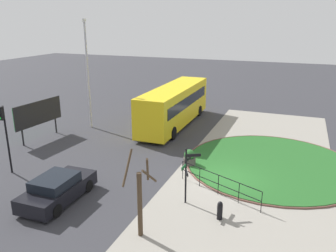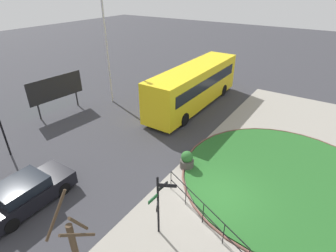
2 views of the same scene
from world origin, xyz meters
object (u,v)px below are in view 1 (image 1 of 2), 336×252
at_px(planter_near_signpost, 189,158).
at_px(car_far_lane, 58,189).
at_px(signpost_directional, 187,172).
at_px(bollard_foreground, 220,210).
at_px(traffic_light_near, 4,125).
at_px(billboard_left, 38,113).
at_px(bus_yellow, 175,105).
at_px(lamppost_tall, 88,72).
at_px(street_tree_bare, 140,197).

bearing_deg(planter_near_signpost, car_far_lane, 143.72).
bearing_deg(car_far_lane, planter_near_signpost, -37.00).
bearing_deg(car_far_lane, signpost_directional, -71.65).
bearing_deg(car_far_lane, bollard_foreground, -81.62).
relative_size(traffic_light_near, billboard_left, 0.91).
bearing_deg(planter_near_signpost, signpost_directional, -163.99).
distance_m(traffic_light_near, billboard_left, 6.32).
xyz_separation_m(bus_yellow, planter_near_signpost, (-7.84, -3.89, -1.31)).
bearing_deg(billboard_left, bollard_foreground, -106.47).
bearing_deg(planter_near_signpost, lamppost_tall, 65.84).
xyz_separation_m(signpost_directional, lamppost_tall, (9.10, 11.57, 3.02)).
bearing_deg(lamppost_tall, car_far_lane, -154.20).
xyz_separation_m(bus_yellow, lamppost_tall, (-3.23, 6.38, 2.94)).
bearing_deg(bollard_foreground, street_tree_bare, 130.46).
xyz_separation_m(billboard_left, planter_near_signpost, (-0.67, -12.24, -1.55)).
bearing_deg(bus_yellow, traffic_light_near, 155.77).
relative_size(bus_yellow, billboard_left, 2.48).
distance_m(bollard_foreground, planter_near_signpost, 6.20).
xyz_separation_m(bus_yellow, car_far_lane, (-14.45, 0.96, -1.14)).
xyz_separation_m(traffic_light_near, street_tree_bare, (-2.75, -9.96, -1.20)).
bearing_deg(signpost_directional, street_tree_bare, 163.70).
bearing_deg(traffic_light_near, bollard_foreground, 77.93).
distance_m(car_far_lane, planter_near_signpost, 8.20).
bearing_deg(planter_near_signpost, street_tree_bare, -177.54).
xyz_separation_m(signpost_directional, planter_near_signpost, (4.49, 1.29, -1.24)).
bearing_deg(lamppost_tall, signpost_directional, -128.19).
height_order(traffic_light_near, planter_near_signpost, traffic_light_near).
height_order(bus_yellow, planter_near_signpost, bus_yellow).
bearing_deg(street_tree_bare, planter_near_signpost, 2.46).
bearing_deg(billboard_left, signpost_directional, -106.10).
height_order(billboard_left, planter_near_signpost, billboard_left).
bearing_deg(bus_yellow, planter_near_signpost, -153.77).
xyz_separation_m(signpost_directional, bus_yellow, (12.33, 5.18, 0.08)).
bearing_deg(planter_near_signpost, billboard_left, 86.89).
bearing_deg(car_far_lane, lamppost_tall, 25.08).
relative_size(signpost_directional, car_far_lane, 0.68).
xyz_separation_m(bollard_foreground, billboard_left, (5.99, 15.43, 1.57)).
distance_m(car_far_lane, traffic_light_near, 5.57).
bearing_deg(traffic_light_near, planter_near_signpost, 106.83).
bearing_deg(street_tree_bare, bus_yellow, 15.16).
bearing_deg(bollard_foreground, car_far_lane, 99.09).
xyz_separation_m(car_far_lane, lamppost_tall, (11.22, 5.42, 4.08)).
xyz_separation_m(signpost_directional, traffic_light_near, (-0.52, 10.92, 1.30)).
distance_m(bollard_foreground, bus_yellow, 15.01).
bearing_deg(street_tree_bare, billboard_left, 56.20).
relative_size(car_far_lane, traffic_light_near, 1.04).
xyz_separation_m(car_far_lane, traffic_light_near, (1.61, 4.78, 2.36)).
relative_size(billboard_left, planter_near_signpost, 4.27).
bearing_deg(billboard_left, street_tree_bare, -119.05).
distance_m(signpost_directional, street_tree_bare, 3.40).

